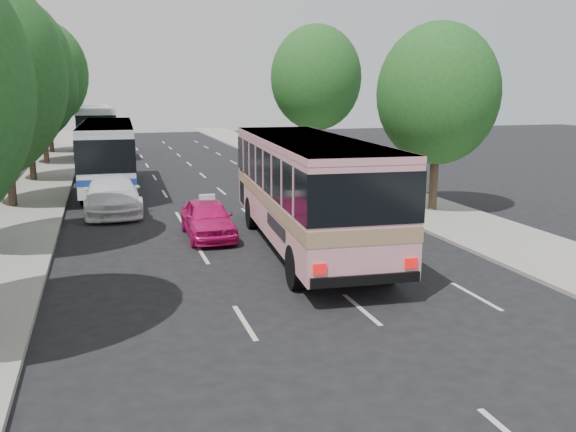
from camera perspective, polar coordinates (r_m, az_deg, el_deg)
name	(u,v)px	position (r m, az deg, el deg)	size (l,w,h in m)	color
ground	(297,288)	(16.45, 0.84, -6.73)	(120.00, 120.00, 0.00)	black
sidewalk_left	(32,186)	(35.42, -22.81, 2.56)	(4.00, 90.00, 0.15)	#9E998E
sidewalk_right	(329,174)	(37.64, 3.88, 3.95)	(4.00, 90.00, 0.12)	#9E998E
tree_left_c	(2,67)	(29.05, -25.19, 12.52)	(6.00, 6.00, 9.35)	#38281E
tree_left_d	(27,81)	(36.97, -23.26, 11.55)	(5.52, 5.52, 8.60)	#38281E
tree_left_e	(40,70)	(44.95, -22.15, 12.56)	(6.30, 6.30, 9.82)	#38281E
tree_left_f	(47,78)	(52.93, -21.60, 11.91)	(5.88, 5.88, 9.16)	#38281E
tree_right_near	(441,89)	(26.51, 14.08, 11.45)	(5.10, 5.10, 7.95)	#38281E
tree_right_far	(318,74)	(41.19, 2.78, 13.11)	(6.00, 6.00, 9.35)	#38281E
pink_bus	(307,181)	(19.84, 1.80, 3.30)	(3.82, 11.72, 3.68)	pink
pink_taxi	(208,218)	(21.92, -7.53, -0.23)	(1.62, 4.04, 1.38)	#DA136E
white_pickup	(112,193)	(27.23, -16.15, 2.08)	(2.32, 5.71, 1.66)	white
tour_coach_front	(108,150)	(32.98, -16.48, 5.94)	(2.88, 11.75, 3.49)	silver
tour_coach_rear	(94,126)	(51.33, -17.73, 8.04)	(3.25, 12.77, 3.79)	silver
taxi_roof_sign	(207,197)	(21.77, -7.59, 1.78)	(0.55, 0.18, 0.18)	silver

